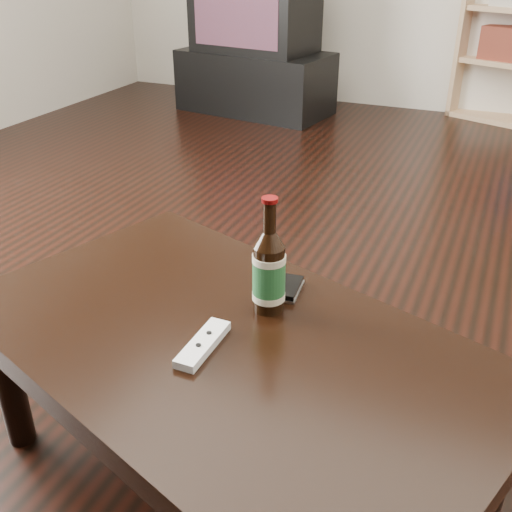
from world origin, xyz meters
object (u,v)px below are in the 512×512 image
at_px(phone, 288,288).
at_px(remote, 203,344).
at_px(coffee_table, 224,359).
at_px(beer_bottle, 269,272).
at_px(tv_stand, 255,82).
at_px(tv, 255,6).

relative_size(phone, remote, 0.67).
bearing_deg(coffee_table, beer_bottle, 71.92).
xyz_separation_m(tv_stand, tv, (-0.00, -0.00, 0.52)).
height_order(coffee_table, remote, remote).
xyz_separation_m(tv_stand, coffee_table, (1.32, -3.20, 0.16)).
distance_m(coffee_table, remote, 0.09).
relative_size(tv_stand, tv, 1.24).
relative_size(coffee_table, beer_bottle, 4.98).
bearing_deg(coffee_table, remote, -112.17).
height_order(tv, coffee_table, tv).
bearing_deg(beer_bottle, remote, -109.20).
bearing_deg(remote, tv, 111.94).
relative_size(tv, phone, 8.02).
distance_m(tv, coffee_table, 3.48).
xyz_separation_m(beer_bottle, remote, (-0.06, -0.19, -0.08)).
height_order(beer_bottle, phone, beer_bottle).
bearing_deg(beer_bottle, tv, 114.01).
distance_m(tv, phone, 3.30).
distance_m(coffee_table, beer_bottle, 0.21).
bearing_deg(coffee_table, phone, 74.94).
bearing_deg(remote, phone, 73.70).
relative_size(tv, remote, 5.40).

